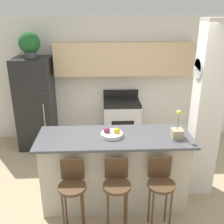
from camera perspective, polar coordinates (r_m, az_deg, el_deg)
The scene contains 12 objects.
ground_plane at distance 4.10m, azimuth 0.51°, elevation -18.62°, with size 14.00×14.00×0.00m, color tan.
wall_back at distance 5.45m, azimuth 0.57°, elevation 8.77°, with size 5.60×0.38×2.55m.
pillar_right at distance 3.94m, azimuth 19.79°, elevation -0.08°, with size 0.38×0.32×2.55m.
counter_bar at distance 3.78m, azimuth 0.53°, elevation -12.40°, with size 2.08×0.75×1.05m.
refrigerator at distance 5.43m, azimuth -16.22°, elevation 1.78°, with size 0.69×0.71×1.81m.
stove_range at distance 5.50m, azimuth 2.08°, elevation -2.09°, with size 0.74×0.61×1.07m.
bar_stool_left at distance 3.30m, azimuth -8.58°, elevation -15.90°, with size 0.34×0.34×0.97m.
bar_stool_mid at distance 3.29m, azimuth 1.05°, elevation -15.82°, with size 0.34×0.34×0.97m.
bar_stool_right at distance 3.36m, azimuth 10.49°, elevation -15.32°, with size 0.34×0.34×0.97m.
potted_plant_on_fridge at distance 5.19m, azimuth -17.54°, elevation 13.98°, with size 0.39×0.39×0.47m.
orchid_vase at distance 3.55m, azimuth 14.03°, elevation -4.05°, with size 0.14×0.14×0.39m.
fruit_bowl at distance 3.51m, azimuth -0.09°, elevation -4.72°, with size 0.29×0.29×0.12m.
Camera 1 is at (-0.18, -3.16, 2.61)m, focal length 42.00 mm.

